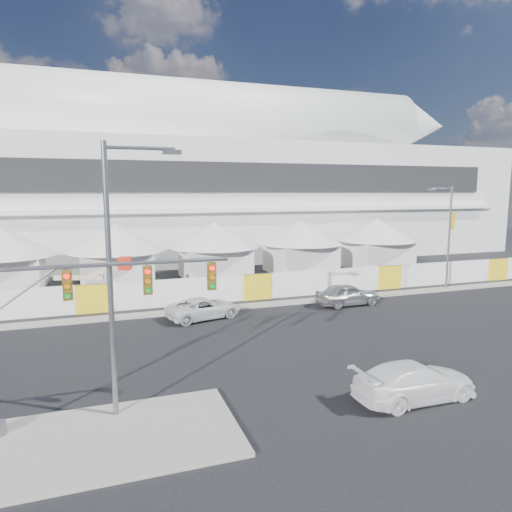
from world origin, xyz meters
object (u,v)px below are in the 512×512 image
object	(u,v)px
pickup_curb	(204,308)
sedan_silver	(348,294)
lot_car_b	(465,269)
streetlight_curb	(448,230)
streetlight_median	(117,262)
traffic_mast	(52,326)
pickup_near	(415,381)
boom_lift	(73,290)

from	to	relation	value
pickup_curb	sedan_silver	bearing A→B (deg)	-104.03
lot_car_b	streetlight_curb	world-z (taller)	streetlight_curb
pickup_curb	streetlight_median	xyz separation A→B (m)	(-5.76, -12.03, 5.16)
traffic_mast	streetlight_curb	bearing A→B (deg)	25.73
pickup_near	traffic_mast	world-z (taller)	traffic_mast
pickup_curb	boom_lift	distance (m)	11.32
pickup_curb	lot_car_b	distance (m)	28.68
sedan_silver	pickup_curb	size ratio (longest dim) A/B	0.96
streetlight_median	sedan_silver	bearing A→B (deg)	35.98
boom_lift	pickup_curb	bearing A→B (deg)	-26.44
lot_car_b	streetlight_median	distance (m)	38.82
streetlight_median	streetlight_curb	bearing A→B (deg)	27.28
streetlight_median	lot_car_b	bearing A→B (deg)	28.93
pickup_near	lot_car_b	bearing A→B (deg)	-48.50
pickup_curb	lot_car_b	world-z (taller)	pickup_curb
lot_car_b	streetlight_median	bearing A→B (deg)	114.21
streetlight_median	pickup_curb	bearing A→B (deg)	64.41
pickup_near	boom_lift	world-z (taller)	boom_lift
traffic_mast	streetlight_curb	world-z (taller)	streetlight_curb
streetlight_curb	streetlight_median	bearing A→B (deg)	-152.72
streetlight_curb	boom_lift	distance (m)	30.43
pickup_near	streetlight_curb	size ratio (longest dim) A/B	0.60
pickup_curb	boom_lift	size ratio (longest dim) A/B	0.71
sedan_silver	streetlight_median	size ratio (longest dim) A/B	0.48
streetlight_median	boom_lift	distance (m)	20.43
traffic_mast	pickup_curb	bearing A→B (deg)	56.80
traffic_mast	pickup_near	bearing A→B (deg)	-9.17
lot_car_b	boom_lift	size ratio (longest dim) A/B	0.56
pickup_curb	boom_lift	bearing A→B (deg)	33.79
pickup_curb	traffic_mast	size ratio (longest dim) A/B	0.58
pickup_near	streetlight_curb	world-z (taller)	streetlight_curb
lot_car_b	sedan_silver	bearing A→B (deg)	106.38
traffic_mast	streetlight_curb	distance (m)	32.45
lot_car_b	traffic_mast	distance (m)	40.61
pickup_near	streetlight_median	bearing A→B (deg)	76.80
pickup_near	lot_car_b	size ratio (longest dim) A/B	1.34
sedan_silver	streetlight_median	distance (m)	21.03
lot_car_b	boom_lift	bearing A→B (deg)	83.64
streetlight_median	pickup_near	bearing A→B (deg)	-11.70
pickup_near	traffic_mast	bearing A→B (deg)	79.33
pickup_near	streetlight_curb	bearing A→B (deg)	-45.65
sedan_silver	streetlight_curb	xyz separation A→B (m)	(10.48, 1.93, 4.25)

